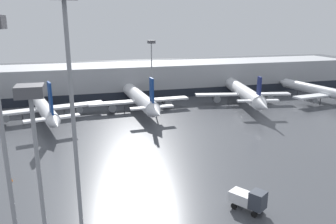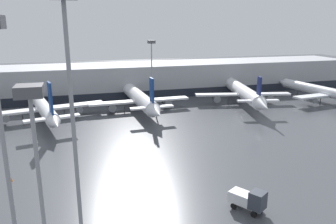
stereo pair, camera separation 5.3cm
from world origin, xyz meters
name	(u,v)px [view 2 (the right image)]	position (x,y,z in m)	size (l,w,h in m)	color
ground_plane	(144,204)	(0.00, 0.00, 0.00)	(320.00, 320.00, 0.00)	#424449
terminal_building	(98,81)	(-0.26, 61.89, 4.50)	(160.00, 27.72, 9.00)	#9EA0A5
parked_jet_0	(43,107)	(-13.86, 40.10, 2.96)	(26.86, 33.24, 10.14)	white
parked_jet_1	(329,93)	(57.39, 35.75, 2.88)	(21.99, 37.19, 8.32)	silver
parked_jet_3	(243,92)	(35.39, 41.59, 3.20)	(24.92, 35.70, 9.08)	white
parked_jet_4	(140,99)	(8.01, 42.24, 2.97)	(24.60, 33.38, 9.64)	white
service_truck_1	(249,199)	(11.06, -4.71, 1.45)	(3.61, 4.33, 2.69)	silver
traffic_cone_0	(11,179)	(-15.96, 10.44, 0.33)	(0.44, 0.44, 0.66)	orange
traffic_cone_1	(158,114)	(11.08, 36.93, 0.29)	(0.50, 0.50, 0.58)	orange
apron_light_mast_1	(69,70)	(-7.08, -10.70, 17.44)	(1.80, 1.80, 22.76)	gray
apron_light_mast_4	(152,53)	(13.02, 50.57, 13.07)	(1.80, 1.80, 16.33)	gray
apron_light_mast_5	(34,132)	(-9.73, -10.57, 13.19)	(1.80, 1.80, 16.49)	gray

